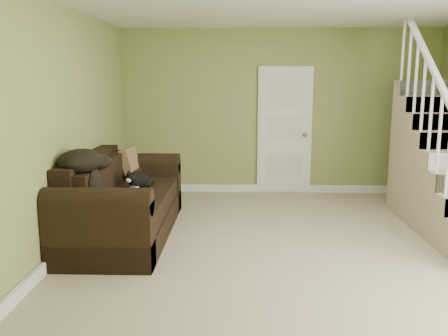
# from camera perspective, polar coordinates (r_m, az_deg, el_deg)

# --- Properties ---
(floor) EXTENTS (5.00, 5.50, 0.01)m
(floor) POSITION_cam_1_polar(r_m,az_deg,el_deg) (5.23, 8.84, -9.82)
(floor) COLOR tan
(floor) RESTS_ON ground
(wall_back) EXTENTS (5.00, 0.04, 2.60)m
(wall_back) POSITION_cam_1_polar(r_m,az_deg,el_deg) (7.65, 6.57, 6.68)
(wall_back) COLOR #87904D
(wall_back) RESTS_ON floor
(wall_front) EXTENTS (5.00, 0.04, 2.60)m
(wall_front) POSITION_cam_1_polar(r_m,az_deg,el_deg) (2.27, 18.35, -2.98)
(wall_front) COLOR #87904D
(wall_front) RESTS_ON floor
(wall_left) EXTENTS (0.04, 5.50, 2.60)m
(wall_left) POSITION_cam_1_polar(r_m,az_deg,el_deg) (5.22, -19.14, 4.39)
(wall_left) COLOR #87904D
(wall_left) RESTS_ON floor
(baseboard_back) EXTENTS (5.00, 0.04, 0.12)m
(baseboard_back) POSITION_cam_1_polar(r_m,az_deg,el_deg) (7.81, 6.40, -2.45)
(baseboard_back) COLOR white
(baseboard_back) RESTS_ON floor
(baseboard_left) EXTENTS (0.04, 5.50, 0.12)m
(baseboard_left) POSITION_cam_1_polar(r_m,az_deg,el_deg) (5.48, -18.05, -8.61)
(baseboard_left) COLOR white
(baseboard_left) RESTS_ON floor
(door) EXTENTS (0.86, 0.12, 2.02)m
(door) POSITION_cam_1_polar(r_m,az_deg,el_deg) (7.65, 7.31, 4.45)
(door) COLOR white
(door) RESTS_ON floor
(sofa) EXTENTS (1.03, 2.40, 0.95)m
(sofa) POSITION_cam_1_polar(r_m,az_deg,el_deg) (5.72, -12.30, -4.35)
(sofa) COLOR black
(sofa) RESTS_ON floor
(side_table) EXTENTS (0.63, 0.63, 0.87)m
(side_table) POSITION_cam_1_polar(r_m,az_deg,el_deg) (6.61, -12.08, -2.63)
(side_table) COLOR black
(side_table) RESTS_ON floor
(cat) EXTENTS (0.30, 0.52, 0.25)m
(cat) POSITION_cam_1_polar(r_m,az_deg,el_deg) (5.85, -10.26, -1.44)
(cat) COLOR black
(cat) RESTS_ON sofa
(banana) EXTENTS (0.15, 0.22, 0.06)m
(banana) POSITION_cam_1_polar(r_m,az_deg,el_deg) (5.16, -11.46, -3.86)
(banana) COLOR gold
(banana) RESTS_ON sofa
(throw_pillow) EXTENTS (0.23, 0.43, 0.43)m
(throw_pillow) POSITION_cam_1_polar(r_m,az_deg,el_deg) (6.41, -11.13, 0.58)
(throw_pillow) COLOR #4D2F1E
(throw_pillow) RESTS_ON sofa
(throw_blanket) EXTENTS (0.51, 0.64, 0.25)m
(throw_blanket) POSITION_cam_1_polar(r_m,az_deg,el_deg) (5.14, -16.87, 0.82)
(throw_blanket) COLOR black
(throw_blanket) RESTS_ON sofa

